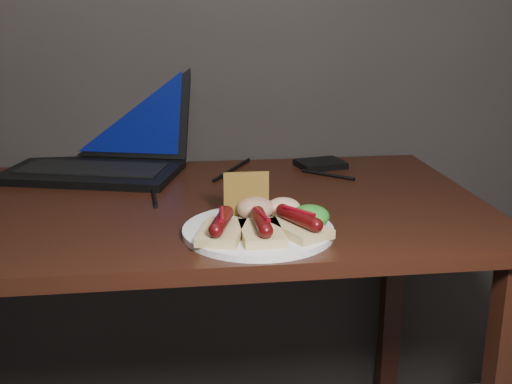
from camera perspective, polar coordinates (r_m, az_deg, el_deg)
name	(u,v)px	position (r m, az deg, el deg)	size (l,w,h in m)	color
desk	(149,244)	(1.37, -9.48, -4.56)	(1.40, 0.70, 0.75)	black
laptop	(100,148)	(1.62, -13.66, 3.85)	(0.47, 0.42, 0.25)	black
hard_drive	(320,164)	(1.62, 5.75, 2.49)	(0.11, 0.09, 0.02)	black
desk_cables	(149,184)	(1.47, -9.45, 0.67)	(1.06, 0.37, 0.01)	black
plate	(258,231)	(1.15, 0.19, -3.47)	(0.27, 0.27, 0.01)	white
bread_sausage_left	(222,227)	(1.10, -3.08, -3.17)	(0.10, 0.13, 0.04)	#E2C685
bread_sausage_center	(262,228)	(1.10, 0.50, -3.21)	(0.07, 0.12, 0.04)	#E2C685
bread_sausage_right	(299,224)	(1.12, 3.81, -2.85)	(0.11, 0.13, 0.04)	#E2C685
crispbread	(246,194)	(1.20, -0.87, -0.18)	(0.09, 0.01, 0.09)	olive
salad_greens	(310,216)	(1.16, 4.84, -2.14)	(0.07, 0.07, 0.04)	#115819
salsa_mound	(256,208)	(1.19, -0.03, -1.43)	(0.07, 0.07, 0.04)	maroon
coleslaw_mound	(283,207)	(1.21, 2.46, -1.38)	(0.06, 0.06, 0.04)	beige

